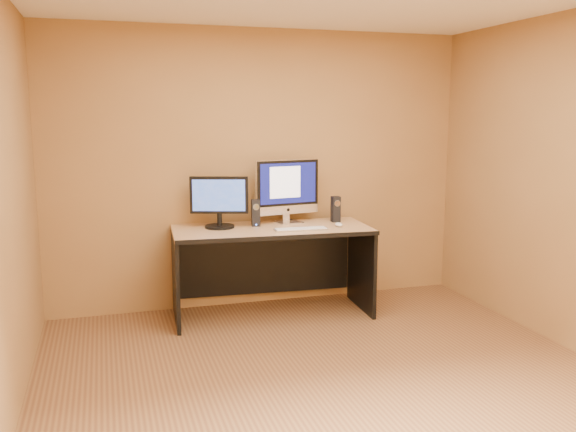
{
  "coord_description": "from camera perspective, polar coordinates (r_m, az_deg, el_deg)",
  "views": [
    {
      "loc": [
        -1.44,
        -3.59,
        1.83
      ],
      "look_at": [
        0.11,
        1.47,
        0.93
      ],
      "focal_mm": 38.0,
      "sensor_mm": 36.0,
      "label": 1
    }
  ],
  "objects": [
    {
      "name": "cable_a",
      "position": [
        5.79,
        0.74,
        -0.43
      ],
      "size": [
        0.09,
        0.23,
        0.01
      ],
      "primitive_type": "cylinder",
      "rotation": [
        1.57,
        0.0,
        0.36
      ],
      "color": "black",
      "rests_on": "desk"
    },
    {
      "name": "mouse",
      "position": [
        5.52,
        4.77,
        -0.79
      ],
      "size": [
        0.07,
        0.11,
        0.04
      ],
      "primitive_type": "ellipsoid",
      "rotation": [
        0.0,
        0.0,
        -0.03
      ],
      "color": "silver",
      "rests_on": "desk"
    },
    {
      "name": "second_monitor",
      "position": [
        5.45,
        -6.45,
        1.28
      ],
      "size": [
        0.58,
        0.41,
        0.46
      ],
      "primitive_type": null,
      "rotation": [
        0.0,
        0.0,
        -0.31
      ],
      "color": "black",
      "rests_on": "desk"
    },
    {
      "name": "desk",
      "position": [
        5.54,
        -1.51,
        -5.22
      ],
      "size": [
        1.8,
        0.88,
        0.81
      ],
      "primitive_type": null,
      "rotation": [
        0.0,
        0.0,
        -0.06
      ],
      "color": "tan",
      "rests_on": "ground"
    },
    {
      "name": "cable_b",
      "position": [
        5.77,
        -0.18,
        -0.47
      ],
      "size": [
        0.12,
        0.17,
        0.01
      ],
      "primitive_type": "cylinder",
      "rotation": [
        1.57,
        0.0,
        -0.62
      ],
      "color": "black",
      "rests_on": "desk"
    },
    {
      "name": "walls",
      "position": [
        3.91,
        4.82,
        1.85
      ],
      "size": [
        4.0,
        4.0,
        2.6
      ],
      "primitive_type": null,
      "color": "olive",
      "rests_on": "ground"
    },
    {
      "name": "speaker_right",
      "position": [
        5.75,
        4.48,
        0.65
      ],
      "size": [
        0.08,
        0.08,
        0.24
      ],
      "primitive_type": null,
      "rotation": [
        0.0,
        0.0,
        0.01
      ],
      "color": "black",
      "rests_on": "desk"
    },
    {
      "name": "keyboard",
      "position": [
        5.34,
        1.22,
        -1.23
      ],
      "size": [
        0.48,
        0.15,
        0.02
      ],
      "primitive_type": "cube",
      "rotation": [
        0.0,
        0.0,
        -0.05
      ],
      "color": "#B7B6BB",
      "rests_on": "desk"
    },
    {
      "name": "floor",
      "position": [
        4.28,
        4.57,
        -15.66
      ],
      "size": [
        4.0,
        4.0,
        0.0
      ],
      "primitive_type": "plane",
      "color": "brown",
      "rests_on": "ground"
    },
    {
      "name": "imac",
      "position": [
        5.64,
        0.06,
        2.36
      ],
      "size": [
        0.65,
        0.31,
        0.6
      ],
      "primitive_type": null,
      "rotation": [
        0.0,
        0.0,
        0.14
      ],
      "color": "silver",
      "rests_on": "desk"
    },
    {
      "name": "speaker_left",
      "position": [
        5.52,
        -3.04,
        0.29
      ],
      "size": [
        0.08,
        0.09,
        0.24
      ],
      "primitive_type": null,
      "rotation": [
        0.0,
        0.0,
        -0.14
      ],
      "color": "black",
      "rests_on": "desk"
    }
  ]
}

